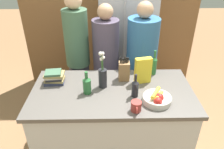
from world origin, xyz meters
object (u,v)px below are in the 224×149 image
bottle_wine (154,65)px  coffee_mug (136,106)px  fruit_bowl (157,98)px  knife_block (124,71)px  cereal_box (143,70)px  bottle_oil (87,85)px  book_stack (54,77)px  person_in_red_tee (141,60)px  flower_vase (103,75)px  refrigerator (126,36)px  person_in_blue (106,60)px  bottle_vinegar (135,88)px  person_at_sink (78,53)px

bottle_wine → coffee_mug: bearing=-112.7°
fruit_bowl → bottle_wine: bearing=83.4°
knife_block → coffee_mug: bearing=-82.2°
knife_block → cereal_box: cereal_box is taller
cereal_box → bottle_oil: bearing=-161.7°
fruit_bowl → cereal_box: size_ratio=0.96×
book_stack → person_in_red_tee: (0.96, 0.52, -0.08)m
cereal_box → book_stack: (-0.90, 0.01, -0.07)m
flower_vase → bottle_oil: 0.18m
bottle_oil → flower_vase: bearing=35.5°
knife_block → bottle_wine: bottle_wine is taller
refrigerator → coffee_mug: (-0.04, -1.65, -0.01)m
bottle_oil → person_in_red_tee: 0.95m
bottle_oil → bottle_wine: bearing=26.6°
fruit_bowl → book_stack: book_stack is taller
flower_vase → bottle_oil: bearing=-144.5°
person_in_red_tee → bottle_oil: bearing=-122.6°
bottle_oil → person_in_blue: person_in_blue is taller
cereal_box → bottle_vinegar: (-0.10, -0.24, -0.04)m
cereal_box → bottle_oil: size_ratio=1.18×
flower_vase → cereal_box: flower_vase is taller
cereal_box → bottle_wine: size_ratio=0.98×
bottle_oil → knife_block: bearing=33.1°
refrigerator → flower_vase: 1.32m
cereal_box → person_in_red_tee: 0.56m
bottle_oil → person_at_sink: 0.81m
bottle_vinegar → person_in_red_tee: person_in_red_tee is taller
refrigerator → bottle_vinegar: refrigerator is taller
person_at_sink → fruit_bowl: bearing=-72.2°
fruit_bowl → bottle_vinegar: bearing=153.0°
flower_vase → bottle_oil: size_ratio=1.67×
coffee_mug → bottle_wine: bottle_wine is taller
coffee_mug → person_at_sink: person_at_sink is taller
person_in_blue → person_in_red_tee: (0.44, -0.05, 0.01)m
person_at_sink → person_in_blue: bearing=-27.3°
coffee_mug → bottle_vinegar: (0.01, 0.21, 0.05)m
fruit_bowl → refrigerator: bearing=95.8°
fruit_bowl → coffee_mug: fruit_bowl is taller
coffee_mug → bottle_vinegar: bearing=86.7°
refrigerator → person_in_blue: size_ratio=1.23×
coffee_mug → person_in_blue: person_in_blue is taller
book_stack → knife_block: bearing=3.8°
flower_vase → bottle_vinegar: bearing=-29.0°
refrigerator → fruit_bowl: bearing=-84.2°
cereal_box → flower_vase: bearing=-169.1°
cereal_box → book_stack: size_ratio=1.32×
cereal_box → person_in_red_tee: size_ratio=0.17×
knife_block → person_in_blue: person_in_blue is taller
knife_block → bottle_wine: 0.35m
fruit_bowl → knife_block: size_ratio=0.98×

